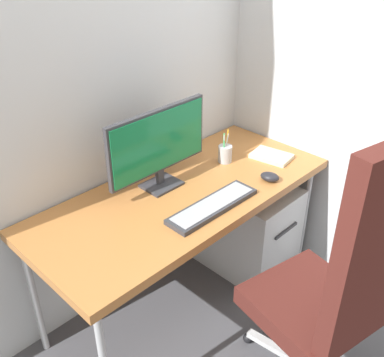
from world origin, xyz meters
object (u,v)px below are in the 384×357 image
office_chair (341,283)px  mouse (270,177)px  keyboard (213,206)px  notebook (271,156)px  monitor (158,144)px  filing_cabinet (244,225)px  pen_holder (225,153)px

office_chair → mouse: size_ratio=13.78×
keyboard → notebook: size_ratio=2.32×
notebook → monitor: bearing=150.5°
filing_cabinet → keyboard: bearing=-159.7°
filing_cabinet → keyboard: 0.68m
keyboard → pen_holder: bearing=34.0°
pen_holder → notebook: size_ratio=0.88×
office_chair → filing_cabinet: bearing=60.7°
office_chair → monitor: (-0.07, 0.91, 0.28)m
mouse → notebook: size_ratio=0.46×
keyboard → notebook: 0.57m
keyboard → office_chair: bearing=-86.2°
filing_cabinet → pen_holder: size_ratio=3.15×
mouse → pen_holder: bearing=75.1°
keyboard → notebook: bearing=9.4°
mouse → pen_holder: 0.28m
keyboard → notebook: (0.56, 0.09, -0.00)m
monitor → notebook: size_ratio=2.78×
pen_holder → keyboard: bearing=-146.0°
office_chair → filing_cabinet: 0.97m
keyboard → pen_holder: (0.36, 0.24, 0.04)m
mouse → pen_holder: pen_holder is taller
filing_cabinet → mouse: 0.52m
filing_cabinet → pen_holder: (-0.12, 0.07, 0.48)m
monitor → keyboard: monitor is taller
keyboard → mouse: 0.37m
filing_cabinet → mouse: mouse is taller
filing_cabinet → monitor: size_ratio=0.99×
mouse → notebook: mouse is taller
keyboard → mouse: size_ratio=5.05×
filing_cabinet → keyboard: keyboard is taller
monitor → notebook: (0.59, -0.21, -0.20)m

